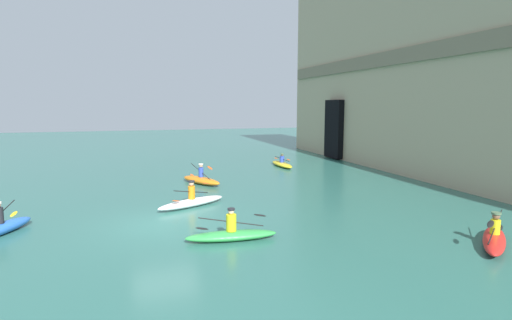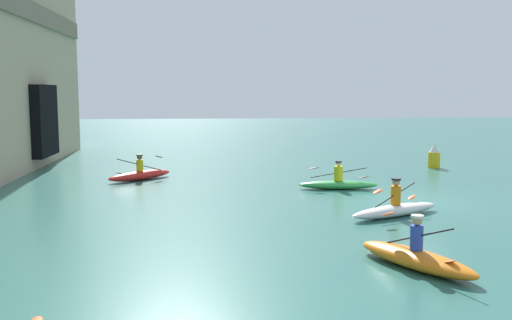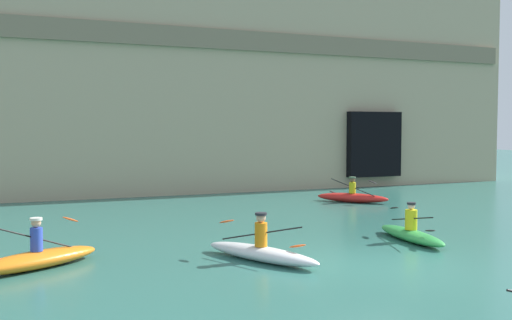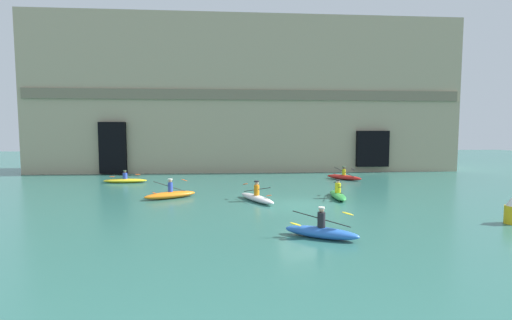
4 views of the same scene
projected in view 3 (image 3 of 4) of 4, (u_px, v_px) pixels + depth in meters
name	position (u px, v px, depth m)	size (l,w,h in m)	color
ground_plane	(377.00, 264.00, 13.68)	(120.00, 120.00, 0.00)	#2D665B
cliff_bluff	(135.00, 43.00, 29.94)	(43.23, 7.26, 15.50)	tan
kayak_orange	(37.00, 258.00, 13.29)	(3.16, 2.25, 1.19)	orange
kayak_white	(261.00, 251.00, 14.05)	(2.17, 3.42, 1.20)	white
kayak_red	(352.00, 197.00, 25.16)	(2.65, 2.82, 1.13)	red
kayak_green	(411.00, 233.00, 16.51)	(0.98, 3.19, 1.13)	green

